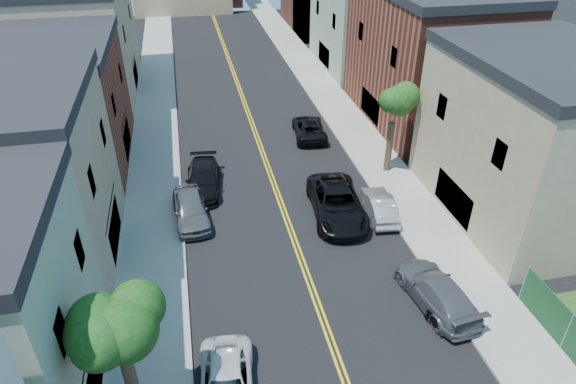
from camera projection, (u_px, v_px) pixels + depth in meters
sidewalk_left at (154, 130)px, 39.75m from camera, size 3.20×100.00×0.15m
sidewalk_right at (343, 113)px, 42.54m from camera, size 3.20×100.00×0.15m
curb_left at (176, 128)px, 40.06m from camera, size 0.30×100.00×0.15m
curb_right at (323, 115)px, 42.23m from camera, size 0.30×100.00×0.15m
bldg_left_tan_near at (6, 189)px, 23.93m from camera, size 9.00×10.00×9.00m
bldg_left_brick at (51, 110)px, 33.27m from camera, size 9.00×12.00×8.00m
bldg_left_tan_far at (78, 41)px, 44.41m from camera, size 9.00×16.00×9.50m
bldg_right_tan at (536, 143)px, 28.04m from camera, size 9.00×12.00×9.00m
bldg_right_brick at (428, 59)px, 39.32m from camera, size 9.00×14.00×10.00m
bldg_right_palegrn at (367, 25)px, 51.27m from camera, size 9.00×12.00×8.50m
tree_left_mid at (110, 299)px, 14.83m from camera, size 5.20×5.20×9.29m
tree_right_far at (396, 92)px, 31.25m from camera, size 4.40×4.40×8.03m
grey_car_left at (191, 209)px, 29.03m from camera, size 2.26×4.85×1.61m
black_car_left at (203, 180)px, 31.94m from camera, size 2.67×5.39×1.51m
grey_car_right at (437, 292)px, 23.34m from camera, size 2.72×5.43×1.51m
black_car_right at (435, 289)px, 23.56m from camera, size 1.95×4.27×1.42m
silver_car_right at (380, 206)px, 29.53m from camera, size 1.89×4.29×1.37m
dark_car_right_far at (309, 128)px, 38.61m from camera, size 2.83×5.21×1.39m
black_suv_lane at (337, 203)px, 29.41m from camera, size 3.47×6.52×1.75m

